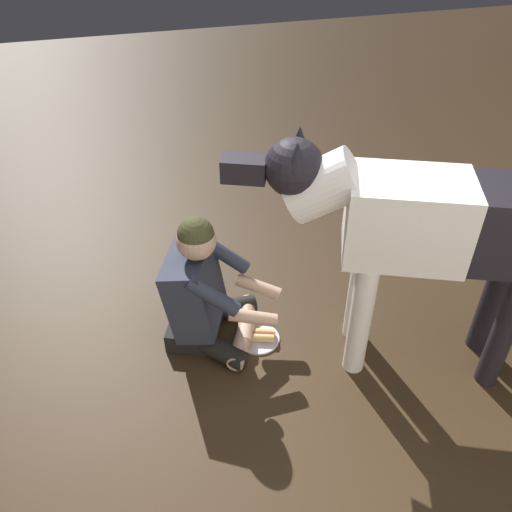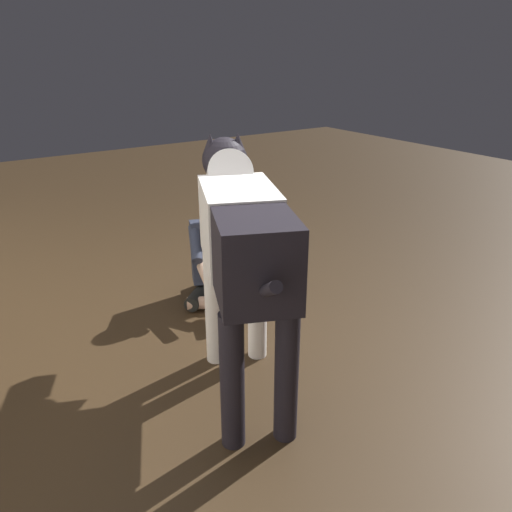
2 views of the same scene
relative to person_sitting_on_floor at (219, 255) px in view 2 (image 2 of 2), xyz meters
The scene contains 4 objects.
ground_plane 0.66m from the person_sitting_on_floor, 161.34° to the left, with size 13.59×13.59×0.00m, color #372716.
person_sitting_on_floor is the anchor object (origin of this frame).
large_dog 1.19m from the person_sitting_on_floor, 156.85° to the left, with size 1.64×0.83×1.31m.
hot_dog_on_plate 0.44m from the person_sitting_on_floor, 156.85° to the left, with size 0.25×0.25×0.06m.
Camera 2 is at (-2.49, 1.52, 1.77)m, focal length 35.08 mm.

